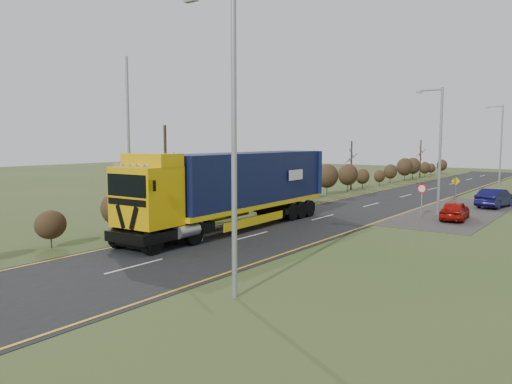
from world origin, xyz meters
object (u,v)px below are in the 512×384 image
Objects in this scene: car_red_hatchback at (455,210)px; streetlight_near at (231,127)px; lorry at (234,185)px; speed_sign at (422,194)px; car_blue_sedan at (495,198)px.

car_red_hatchback is 0.37× the size of streetlight_near.
streetlight_near is (7.76, -9.92, 3.00)m from lorry.
speed_sign is (-0.41, 20.74, -4.01)m from streetlight_near.
speed_sign is at bearing 78.58° from car_blue_sedan.
lorry is at bearing 128.02° from streetlight_near.
lorry is 4.38× the size of car_red_hatchback.
streetlight_near reaches higher than car_red_hatchback.
car_blue_sedan is (0.87, 8.18, 0.09)m from car_red_hatchback.
speed_sign is (7.35, 10.82, -1.01)m from lorry.
car_red_hatchback is 8.23m from car_blue_sedan.
lorry is at bearing 43.11° from car_red_hatchback.
speed_sign is at bearing -3.89° from car_red_hatchback.
lorry is 7.29× the size of speed_sign.
car_red_hatchback is at bearing 46.95° from lorry.
streetlight_near is at bearing -88.86° from speed_sign.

